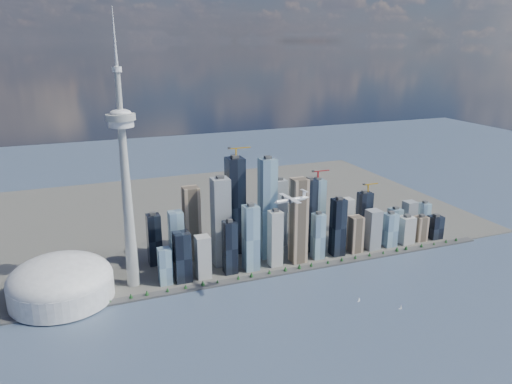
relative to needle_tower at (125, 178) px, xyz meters
name	(u,v)px	position (x,y,z in m)	size (l,w,h in m)	color
ground	(333,334)	(300.00, -310.00, -235.84)	(4000.00, 4000.00, 0.00)	#384C63
seawall	(276,273)	(300.00, -60.00, -233.84)	(1100.00, 22.00, 4.00)	#383838
land	(216,212)	(300.00, 390.00, -234.34)	(1400.00, 900.00, 3.00)	#4C4C47
shoreline_trees	(276,271)	(300.00, -60.00, -227.06)	(960.53, 7.20, 8.80)	#3F2D1E
skyscraper_cluster	(285,224)	(359.62, 26.82, -155.39)	(736.00, 142.00, 259.16)	black
needle_tower	(125,178)	(0.00, 0.00, 0.00)	(56.00, 56.00, 550.50)	#9B9C97
dome_stadium	(61,282)	(-140.00, -10.00, -196.40)	(200.00, 200.00, 86.00)	silver
airplane	(291,199)	(282.47, -167.59, -28.25)	(76.23, 67.53, 18.57)	white
sailboat_west	(401,307)	(464.21, -283.59, -232.66)	(7.16, 2.61, 9.90)	white
sailboat_east	(359,300)	(405.32, -229.34, -232.69)	(6.92, 4.08, 9.82)	white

